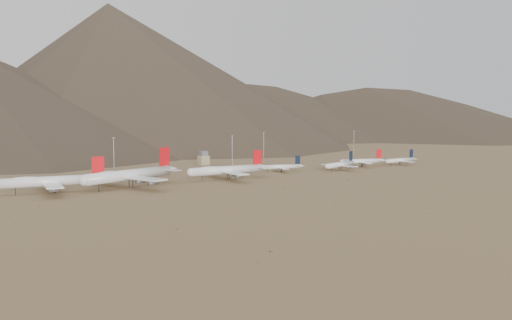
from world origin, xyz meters
TOP-DOWN VIEW (x-y plane):
  - ground at (0.00, 0.00)m, footprint 3000.00×3000.00m
  - mountain_ridge at (0.00, 900.00)m, footprint 4400.00×1000.00m
  - widebody_west at (-120.14, 23.61)m, footprint 68.03×52.86m
  - widebody_centre at (-74.89, 20.28)m, footprint 75.12×59.96m
  - widebody_east at (-4.00, 21.83)m, footprint 65.25×49.98m
  - narrowbody_a at (54.96, 39.13)m, footprint 36.31×26.81m
  - narrowbody_b at (100.27, 22.45)m, footprint 42.38×31.44m
  - narrowbody_c at (134.53, 33.55)m, footprint 42.11×31.17m
  - narrowbody_d at (171.71, 25.49)m, footprint 39.29×28.17m
  - control_tower at (30.00, 120.00)m, footprint 8.00×8.00m
  - mast_west at (-46.33, 129.51)m, footprint 2.00×0.60m
  - mast_centre at (48.33, 102.23)m, footprint 2.00×0.60m
  - mast_east at (111.27, 147.07)m, footprint 2.00×0.60m
  - mast_far_east at (203.07, 117.60)m, footprint 2.00×0.60m
  - desert_scrub at (-22.59, -72.66)m, footprint 374.80×163.48m

SIDE VIEW (x-z plane):
  - ground at x=0.00m, z-range 0.00..0.00m
  - desert_scrub at x=-22.59m, z-range -0.10..0.79m
  - narrowbody_a at x=54.96m, z-range -2.15..10.09m
  - narrowbody_d at x=171.71m, z-range -2.27..10.68m
  - narrowbody_c at x=134.53m, z-range -2.50..11.75m
  - narrowbody_b at x=100.27m, z-range -2.53..11.88m
  - control_tower at x=30.00m, z-range -0.68..11.32m
  - widebody_east at x=-4.00m, z-range -3.01..16.36m
  - widebody_west at x=-120.14m, z-range -3.15..17.13m
  - widebody_centre at x=-74.89m, z-range -3.62..19.71m
  - mast_west at x=-46.33m, z-range 1.35..27.05m
  - mast_centre at x=48.33m, z-range 1.35..27.05m
  - mast_east at x=111.27m, z-range 1.35..27.05m
  - mast_far_east at x=203.07m, z-range 1.35..27.05m
  - mountain_ridge at x=0.00m, z-range 0.00..300.00m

